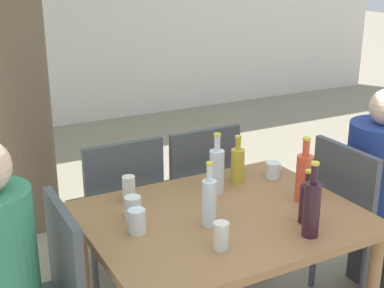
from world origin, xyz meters
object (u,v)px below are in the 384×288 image
object	(u,v)px
drinking_glass_2	(221,236)
water_bottle_5	(209,201)
patio_chair_2	(119,204)
oil_cruet_4	(238,164)
drinking_glass_1	(129,188)
drinking_glass_4	(133,208)
water_bottle_0	(217,170)
wine_bottle_1	(312,208)
dining_table_front	(223,231)
patio_chair_3	(196,188)
drinking_glass_3	(273,170)
patio_chair_1	(356,213)
soda_bottle_3	(304,176)
wine_bottle_2	(306,202)
drinking_glass_0	(137,221)

from	to	relation	value
drinking_glass_2	water_bottle_5	bearing A→B (deg)	73.49
water_bottle_5	patio_chair_2	bearing A→B (deg)	100.13
oil_cruet_4	water_bottle_5	bearing A→B (deg)	-136.72
drinking_glass_1	oil_cruet_4	bearing A→B (deg)	-5.40
drinking_glass_4	water_bottle_0	bearing A→B (deg)	9.38
patio_chair_2	wine_bottle_1	distance (m)	1.19
dining_table_front	water_bottle_0	size ratio (longest dim) A/B	3.99
patio_chair_3	drinking_glass_2	size ratio (longest dim) A/B	8.04
drinking_glass_3	water_bottle_0	bearing A→B (deg)	-176.90
oil_cruet_4	drinking_glass_3	xyz separation A→B (m)	(0.20, -0.04, -0.06)
patio_chair_1	oil_cruet_4	size ratio (longest dim) A/B	3.67
patio_chair_3	oil_cruet_4	world-z (taller)	oil_cruet_4
water_bottle_5	drinking_glass_4	world-z (taller)	water_bottle_5
patio_chair_1	soda_bottle_3	bearing A→B (deg)	96.71
drinking_glass_4	drinking_glass_1	bearing A→B (deg)	73.07
water_bottle_5	patio_chair_3	bearing A→B (deg)	65.29
patio_chair_2	water_bottle_5	xyz separation A→B (m)	(0.14, -0.77, 0.30)
water_bottle_0	wine_bottle_1	size ratio (longest dim) A/B	0.93
drinking_glass_2	drinking_glass_3	world-z (taller)	drinking_glass_2
wine_bottle_2	drinking_glass_1	world-z (taller)	wine_bottle_2
patio_chair_2	drinking_glass_0	xyz separation A→B (m)	(-0.17, -0.68, 0.24)
wine_bottle_2	oil_cruet_4	bearing A→B (deg)	91.75
patio_chair_1	wine_bottle_2	distance (m)	0.67
water_bottle_5	drinking_glass_3	size ratio (longest dim) A/B	3.49
soda_bottle_3	drinking_glass_2	distance (m)	0.63
patio_chair_3	water_bottle_5	bearing A→B (deg)	65.29
dining_table_front	drinking_glass_0	world-z (taller)	drinking_glass_0
drinking_glass_2	drinking_glass_3	bearing A→B (deg)	38.96
patio_chair_3	drinking_glass_0	xyz separation A→B (m)	(-0.66, -0.68, 0.24)
dining_table_front	wine_bottle_1	bearing A→B (deg)	-57.46
patio_chair_2	wine_bottle_1	world-z (taller)	wine_bottle_1
water_bottle_0	wine_bottle_1	world-z (taller)	wine_bottle_1
dining_table_front	wine_bottle_1	xyz separation A→B (m)	(0.22, -0.34, 0.21)
patio_chair_2	patio_chair_3	size ratio (longest dim) A/B	1.00
wine_bottle_2	drinking_glass_1	xyz separation A→B (m)	(-0.60, 0.58, -0.03)
patio_chair_1	patio_chair_2	size ratio (longest dim) A/B	1.00
patio_chair_2	water_bottle_5	size ratio (longest dim) A/B	3.16
wine_bottle_2	drinking_glass_3	distance (m)	0.52
dining_table_front	patio_chair_3	bearing A→B (deg)	70.95
drinking_glass_0	drinking_glass_2	bearing A→B (deg)	-49.50
water_bottle_0	wine_bottle_2	xyz separation A→B (m)	(0.18, -0.47, -0.02)
patio_chair_1	drinking_glass_2	distance (m)	1.07
soda_bottle_3	oil_cruet_4	xyz separation A→B (m)	(-0.15, 0.34, -0.03)
oil_cruet_4	patio_chair_1	bearing A→B (deg)	-26.87
soda_bottle_3	oil_cruet_4	distance (m)	0.38
dining_table_front	patio_chair_1	xyz separation A→B (m)	(0.85, 0.00, -0.11)
drinking_glass_1	patio_chair_1	bearing A→B (deg)	-16.70
patio_chair_2	oil_cruet_4	distance (m)	0.72
oil_cruet_4	drinking_glass_3	bearing A→B (deg)	-11.64
patio_chair_3	soda_bottle_3	xyz separation A→B (m)	(0.17, -0.76, 0.31)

